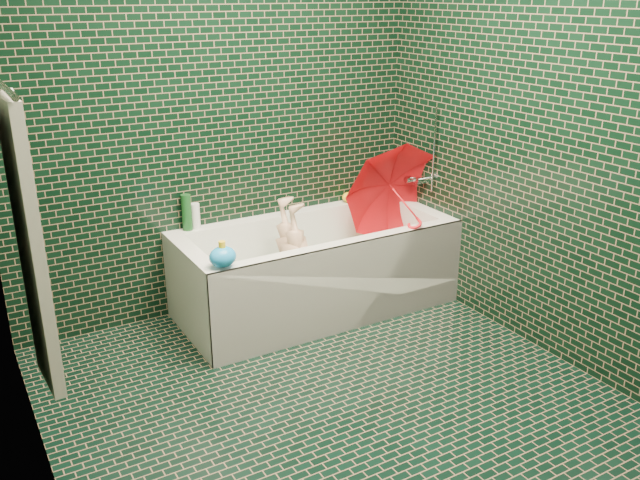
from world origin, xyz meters
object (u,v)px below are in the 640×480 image
bathtub (317,278)px  rubber_duck (350,196)px  child (298,269)px  umbrella (404,203)px  bath_toy (223,257)px

bathtub → rubber_duck: 0.68m
child → umbrella: (0.75, -0.05, 0.32)m
umbrella → bath_toy: umbrella is taller
child → rubber_duck: 0.74m
rubber_duck → bath_toy: size_ratio=0.76×
bathtub → child: bearing=-172.0°
umbrella → rubber_duck: 0.43m
child → rubber_duck: (0.59, 0.35, 0.28)m
bathtub → rubber_duck: (0.45, 0.33, 0.38)m
umbrella → bath_toy: size_ratio=4.09×
child → bath_toy: 0.73m
rubber_duck → child: bearing=-127.5°
bath_toy → child: bearing=12.6°
rubber_duck → bath_toy: 1.35m
child → rubber_duck: bearing=128.9°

